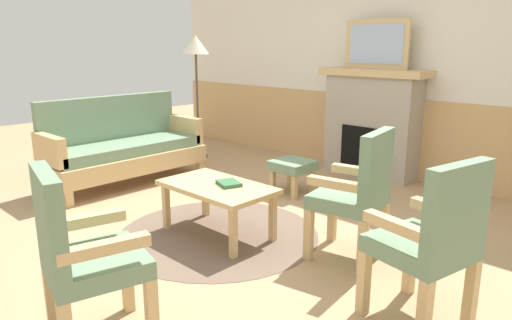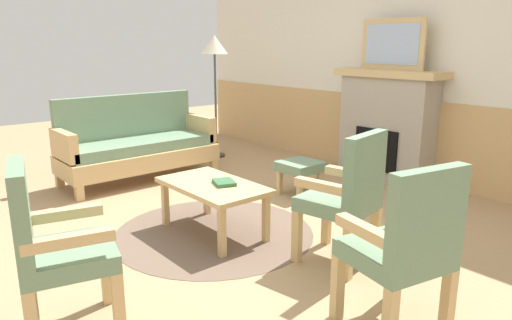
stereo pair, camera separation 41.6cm
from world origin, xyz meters
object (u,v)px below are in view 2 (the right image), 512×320
at_px(coffee_table, 213,190).
at_px(footstool, 300,169).
at_px(armchair_by_window_left, 405,243).
at_px(armchair_front_left, 52,243).
at_px(book_on_table, 224,182).
at_px(couch, 137,146).
at_px(framed_picture, 392,44).
at_px(floor_lamp_by_couch, 215,52).
at_px(fireplace, 387,124).
at_px(armchair_near_fireplace, 347,193).

height_order(coffee_table, footstool, coffee_table).
relative_size(armchair_by_window_left, armchair_front_left, 1.00).
bearing_deg(coffee_table, book_on_table, 35.49).
height_order(couch, coffee_table, couch).
relative_size(footstool, armchair_front_left, 0.41).
bearing_deg(framed_picture, book_on_table, -87.18).
bearing_deg(coffee_table, couch, 171.83).
distance_m(couch, floor_lamp_by_couch, 1.76).
xyz_separation_m(armchair_by_window_left, armchair_front_left, (-1.21, -1.42, 0.00)).
bearing_deg(coffee_table, fireplace, 90.93).
distance_m(couch, armchair_by_window_left, 3.78).
distance_m(footstool, armchair_front_left, 2.91).
xyz_separation_m(fireplace, coffee_table, (0.04, -2.50, -0.27)).
height_order(framed_picture, armchair_front_left, framed_picture).
xyz_separation_m(fireplace, armchair_near_fireplace, (1.12, -2.10, -0.11)).
relative_size(coffee_table, floor_lamp_by_couch, 0.57).
xyz_separation_m(footstool, armchair_by_window_left, (2.09, -1.35, 0.25)).
bearing_deg(floor_lamp_by_couch, coffee_table, -36.12).
bearing_deg(framed_picture, fireplace, -90.00).
relative_size(framed_picture, floor_lamp_by_couch, 0.48).
distance_m(book_on_table, footstool, 1.30).
distance_m(couch, armchair_near_fireplace, 3.02).
distance_m(armchair_by_window_left, armchair_front_left, 1.87).
distance_m(coffee_table, armchair_near_fireplace, 1.16).
bearing_deg(floor_lamp_by_couch, book_on_table, -34.23).
bearing_deg(framed_picture, armchair_by_window_left, -53.77).
bearing_deg(fireplace, coffee_table, -89.07).
height_order(armchair_near_fireplace, armchair_by_window_left, same).
distance_m(coffee_table, footstool, 1.33).
distance_m(footstool, armchair_by_window_left, 2.50).
bearing_deg(coffee_table, footstool, 101.47).
xyz_separation_m(footstool, armchair_front_left, (0.87, -2.77, 0.25)).
bearing_deg(couch, floor_lamp_by_couch, 103.41).
distance_m(framed_picture, floor_lamp_by_couch, 2.38).
relative_size(fireplace, armchair_front_left, 1.33).
xyz_separation_m(couch, armchair_front_left, (2.54, -1.74, 0.14)).
xyz_separation_m(armchair_near_fireplace, armchair_by_window_left, (0.75, -0.45, 0.00)).
bearing_deg(armchair_near_fireplace, armchair_front_left, -103.95).
height_order(fireplace, armchair_by_window_left, fireplace).
distance_m(couch, book_on_table, 2.03).
bearing_deg(fireplace, armchair_near_fireplace, -61.98).
height_order(framed_picture, couch, framed_picture).
bearing_deg(footstool, armchair_near_fireplace, -33.79).
height_order(coffee_table, armchair_near_fireplace, armchair_near_fireplace).
xyz_separation_m(fireplace, floor_lamp_by_couch, (-2.22, -0.85, 0.80)).
bearing_deg(book_on_table, armchair_near_fireplace, 19.36).
distance_m(couch, coffee_table, 1.95).
bearing_deg(couch, footstool, 31.53).
height_order(book_on_table, floor_lamp_by_couch, floor_lamp_by_couch).
bearing_deg(armchair_by_window_left, framed_picture, 126.23).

